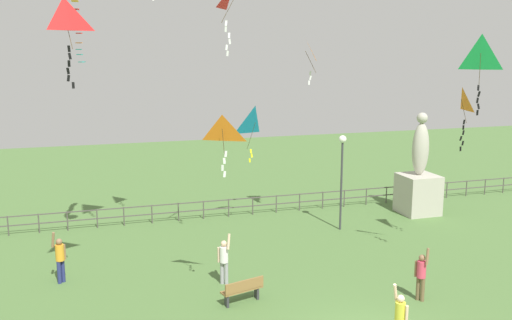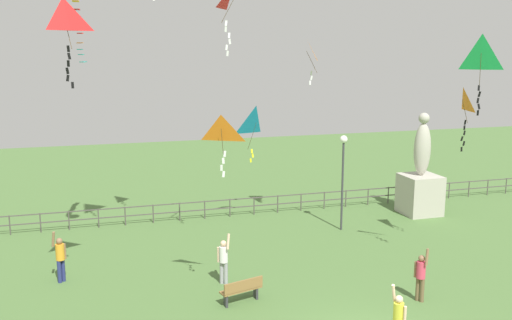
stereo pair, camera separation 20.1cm
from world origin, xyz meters
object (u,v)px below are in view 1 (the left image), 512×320
Objects in this scene: kite_8 at (306,52)px; kite_0 at (481,55)px; statue_monument at (419,184)px; lamppost at (342,162)px; person_1 at (400,317)px; kite_3 at (65,19)px; kite_4 at (234,1)px; kite_7 at (461,102)px; kite_2 at (222,131)px; park_bench at (243,290)px; person_2 at (60,257)px; person_0 at (224,259)px; person_3 at (421,274)px; kite_1 at (255,124)px.

kite_0 is at bearing -66.88° from kite_8.
statue_monument is 5.59m from lamppost.
statue_monument reaches higher than person_1.
kite_3 is at bearing 149.53° from person_1.
kite_7 is at bearing -7.33° from kite_4.
lamppost is 2.26× the size of kite_2.
person_2 is at bearing 149.03° from park_bench.
person_1 is 7.71m from kite_2.
person_1 is at bearing -135.14° from kite_7.
person_0 is 11.49m from kite_7.
park_bench is 0.58× the size of kite_3.
kite_2 is (-0.47, -1.93, 5.02)m from person_0.
person_0 is at bearing 151.47° from person_3.
person_2 is at bearing -155.58° from kite_1.
kite_8 is at bearing 82.51° from person_1.
person_0 is (-0.24, 1.71, 0.53)m from park_bench.
person_3 is 0.77× the size of kite_4.
kite_4 is (6.63, -0.32, 9.28)m from person_2.
kite_0 is 1.05× the size of kite_3.
kite_4 is at bearing 137.12° from person_3.
park_bench is at bearing 175.06° from kite_0.
kite_8 reaches higher than statue_monument.
kite_2 is 0.76× the size of kite_3.
person_0 is 11.59m from kite_0.
kite_1 is at bearing 66.11° from kite_2.
person_1 is 3.48m from person_3.
person_0 is 9.47m from kite_4.
statue_monument is 2.83× the size of person_1.
kite_1 is (-5.64, 8.31, -3.18)m from kite_0.
park_bench is (-6.69, -6.41, -2.87)m from lamppost.
park_bench is 6.15m from person_3.
kite_1 reaches higher than person_2.
lamppost is 9.70m from park_bench.
kite_0 is at bearing 35.54° from person_1.
person_3 is 0.74× the size of kite_7.
kite_3 is 15.45m from kite_7.
kite_0 is 1.10× the size of kite_4.
statue_monument is 2.75× the size of person_3.
kite_7 is (3.95, 3.72, 5.48)m from person_3.
lamppost is 2.25× the size of kite_8.
kite_4 is (-7.77, 4.01, 1.95)m from kite_0.
person_1 is at bearing -30.47° from kite_3.
kite_7 is (10.10, 0.38, 5.47)m from person_0.
person_2 is 0.77× the size of kite_7.
person_1 is at bearing -97.49° from kite_8.
kite_8 reaches higher than person_1.
kite_2 is at bearing 137.01° from person_1.
person_0 reaches higher than park_bench.
person_3 is (2.36, 2.56, 0.03)m from person_1.
park_bench is at bearing -146.66° from statue_monument.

